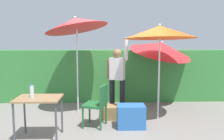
{
  "coord_description": "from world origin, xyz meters",
  "views": [
    {
      "loc": [
        -0.15,
        -5.06,
        1.77
      ],
      "look_at": [
        0.0,
        0.3,
        1.1
      ],
      "focal_mm": 35.78,
      "sensor_mm": 36.0,
      "label": 1
    }
  ],
  "objects_px": {
    "umbrella_yellow": "(160,32)",
    "chair_plastic": "(98,103)",
    "cooler_box": "(131,116)",
    "umbrella_rainbow": "(76,24)",
    "umbrella_orange": "(161,48)",
    "folding_table": "(39,103)",
    "person_vendor": "(117,75)",
    "crate_cardboard": "(111,112)",
    "bottle_water": "(32,91)"
  },
  "relations": [
    {
      "from": "umbrella_orange",
      "to": "cooler_box",
      "type": "relative_size",
      "value": 3.63
    },
    {
      "from": "umbrella_orange",
      "to": "cooler_box",
      "type": "xyz_separation_m",
      "value": [
        -1.03,
        -1.78,
        -1.37
      ]
    },
    {
      "from": "umbrella_orange",
      "to": "folding_table",
      "type": "distance_m",
      "value": 3.7
    },
    {
      "from": "chair_plastic",
      "to": "crate_cardboard",
      "type": "bearing_deg",
      "value": 60.4
    },
    {
      "from": "umbrella_yellow",
      "to": "cooler_box",
      "type": "bearing_deg",
      "value": -142.66
    },
    {
      "from": "umbrella_yellow",
      "to": "person_vendor",
      "type": "height_order",
      "value": "umbrella_yellow"
    },
    {
      "from": "umbrella_orange",
      "to": "bottle_water",
      "type": "height_order",
      "value": "umbrella_orange"
    },
    {
      "from": "person_vendor",
      "to": "crate_cardboard",
      "type": "bearing_deg",
      "value": -106.51
    },
    {
      "from": "chair_plastic",
      "to": "umbrella_rainbow",
      "type": "bearing_deg",
      "value": 118.49
    },
    {
      "from": "chair_plastic",
      "to": "folding_table",
      "type": "distance_m",
      "value": 1.2
    },
    {
      "from": "umbrella_rainbow",
      "to": "bottle_water",
      "type": "height_order",
      "value": "umbrella_rainbow"
    },
    {
      "from": "umbrella_orange",
      "to": "chair_plastic",
      "type": "height_order",
      "value": "umbrella_orange"
    },
    {
      "from": "umbrella_yellow",
      "to": "chair_plastic",
      "type": "xyz_separation_m",
      "value": [
        -1.37,
        -0.45,
        -1.48
      ]
    },
    {
      "from": "umbrella_orange",
      "to": "crate_cardboard",
      "type": "distance_m",
      "value": 2.38
    },
    {
      "from": "umbrella_rainbow",
      "to": "folding_table",
      "type": "bearing_deg",
      "value": -107.32
    },
    {
      "from": "umbrella_yellow",
      "to": "crate_cardboard",
      "type": "bearing_deg",
      "value": 177.45
    },
    {
      "from": "umbrella_yellow",
      "to": "cooler_box",
      "type": "height_order",
      "value": "umbrella_yellow"
    },
    {
      "from": "chair_plastic",
      "to": "cooler_box",
      "type": "bearing_deg",
      "value": -5.54
    },
    {
      "from": "bottle_water",
      "to": "folding_table",
      "type": "bearing_deg",
      "value": 0.6
    },
    {
      "from": "umbrella_orange",
      "to": "person_vendor",
      "type": "height_order",
      "value": "umbrella_orange"
    },
    {
      "from": "person_vendor",
      "to": "folding_table",
      "type": "distance_m",
      "value": 2.26
    },
    {
      "from": "person_vendor",
      "to": "umbrella_yellow",
      "type": "bearing_deg",
      "value": -35.14
    },
    {
      "from": "umbrella_yellow",
      "to": "person_vendor",
      "type": "relative_size",
      "value": 1.16
    },
    {
      "from": "cooler_box",
      "to": "bottle_water",
      "type": "bearing_deg",
      "value": -165.22
    },
    {
      "from": "folding_table",
      "to": "bottle_water",
      "type": "relative_size",
      "value": 3.33
    },
    {
      "from": "crate_cardboard",
      "to": "folding_table",
      "type": "bearing_deg",
      "value": -141.67
    },
    {
      "from": "umbrella_rainbow",
      "to": "person_vendor",
      "type": "height_order",
      "value": "umbrella_rainbow"
    },
    {
      "from": "umbrella_orange",
      "to": "chair_plastic",
      "type": "xyz_separation_m",
      "value": [
        -1.72,
        -1.71,
        -1.1
      ]
    },
    {
      "from": "person_vendor",
      "to": "bottle_water",
      "type": "distance_m",
      "value": 2.32
    },
    {
      "from": "umbrella_orange",
      "to": "person_vendor",
      "type": "distance_m",
      "value": 1.56
    },
    {
      "from": "umbrella_rainbow",
      "to": "person_vendor",
      "type": "xyz_separation_m",
      "value": [
        1.02,
        0.07,
        -1.28
      ]
    },
    {
      "from": "cooler_box",
      "to": "crate_cardboard",
      "type": "distance_m",
      "value": 0.7
    },
    {
      "from": "umbrella_rainbow",
      "to": "umbrella_yellow",
      "type": "relative_size",
      "value": 1.18
    },
    {
      "from": "umbrella_orange",
      "to": "umbrella_yellow",
      "type": "relative_size",
      "value": 0.96
    },
    {
      "from": "umbrella_orange",
      "to": "bottle_water",
      "type": "xyz_separation_m",
      "value": [
        -2.89,
        -2.27,
        -0.72
      ]
    },
    {
      "from": "chair_plastic",
      "to": "cooler_box",
      "type": "xyz_separation_m",
      "value": [
        0.69,
        -0.07,
        -0.27
      ]
    },
    {
      "from": "umbrella_yellow",
      "to": "folding_table",
      "type": "bearing_deg",
      "value": -157.4
    },
    {
      "from": "umbrella_rainbow",
      "to": "chair_plastic",
      "type": "bearing_deg",
      "value": -61.51
    },
    {
      "from": "umbrella_rainbow",
      "to": "cooler_box",
      "type": "relative_size",
      "value": 4.47
    },
    {
      "from": "umbrella_rainbow",
      "to": "crate_cardboard",
      "type": "distance_m",
      "value": 2.29
    },
    {
      "from": "umbrella_rainbow",
      "to": "umbrella_orange",
      "type": "bearing_deg",
      "value": 16.62
    },
    {
      "from": "umbrella_orange",
      "to": "bottle_water",
      "type": "distance_m",
      "value": 3.74
    },
    {
      "from": "chair_plastic",
      "to": "cooler_box",
      "type": "height_order",
      "value": "chair_plastic"
    },
    {
      "from": "person_vendor",
      "to": "chair_plastic",
      "type": "xyz_separation_m",
      "value": [
        -0.46,
        -1.1,
        -0.42
      ]
    },
    {
      "from": "chair_plastic",
      "to": "cooler_box",
      "type": "distance_m",
      "value": 0.74
    },
    {
      "from": "umbrella_orange",
      "to": "umbrella_rainbow",
      "type": "bearing_deg",
      "value": -163.38
    },
    {
      "from": "cooler_box",
      "to": "folding_table",
      "type": "relative_size",
      "value": 0.72
    },
    {
      "from": "umbrella_rainbow",
      "to": "folding_table",
      "type": "height_order",
      "value": "umbrella_rainbow"
    },
    {
      "from": "chair_plastic",
      "to": "umbrella_orange",
      "type": "bearing_deg",
      "value": 44.81
    },
    {
      "from": "cooler_box",
      "to": "folding_table",
      "type": "xyz_separation_m",
      "value": [
        -1.74,
        -0.49,
        0.44
      ]
    }
  ]
}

